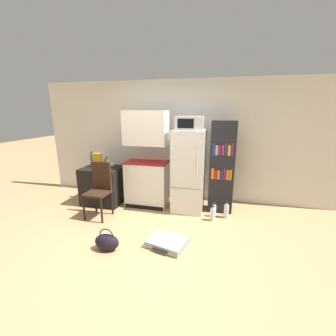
{
  "coord_description": "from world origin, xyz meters",
  "views": [
    {
      "loc": [
        1.12,
        -2.85,
        1.95
      ],
      "look_at": [
        0.21,
        0.85,
        0.96
      ],
      "focal_mm": 24.0,
      "sensor_mm": 36.0,
      "label": 1
    }
  ],
  "objects_px": {
    "side_table": "(104,185)",
    "chair": "(100,185)",
    "water_bottle_back": "(214,211)",
    "bottle_blue_soda": "(92,159)",
    "bowl": "(110,165)",
    "water_bottle_front": "(226,211)",
    "refrigerator": "(189,171)",
    "bottle_amber_beer": "(105,165)",
    "microwave": "(190,123)",
    "suitcase_large_flat": "(167,242)",
    "bottle_olive_oil": "(107,165)",
    "bookshelf": "(222,167)",
    "kitchen_hutch": "(147,163)",
    "cereal_box": "(98,160)",
    "water_bottle_middle": "(213,214)",
    "handbag": "(107,242)"
  },
  "relations": [
    {
      "from": "bowl",
      "to": "chair",
      "type": "bearing_deg",
      "value": -77.6
    },
    {
      "from": "kitchen_hutch",
      "to": "water_bottle_back",
      "type": "distance_m",
      "value": 1.61
    },
    {
      "from": "kitchen_hutch",
      "to": "cereal_box",
      "type": "height_order",
      "value": "kitchen_hutch"
    },
    {
      "from": "bottle_amber_beer",
      "to": "bottle_olive_oil",
      "type": "relative_size",
      "value": 0.69
    },
    {
      "from": "microwave",
      "to": "water_bottle_middle",
      "type": "xyz_separation_m",
      "value": [
        0.51,
        -0.36,
        -1.6
      ]
    },
    {
      "from": "microwave",
      "to": "bottle_blue_soda",
      "type": "bearing_deg",
      "value": 178.08
    },
    {
      "from": "kitchen_hutch",
      "to": "refrigerator",
      "type": "xyz_separation_m",
      "value": [
        0.87,
        -0.04,
        -0.1
      ]
    },
    {
      "from": "cereal_box",
      "to": "water_bottle_back",
      "type": "distance_m",
      "value": 2.56
    },
    {
      "from": "side_table",
      "to": "handbag",
      "type": "xyz_separation_m",
      "value": [
        0.91,
        -1.56,
        -0.27
      ]
    },
    {
      "from": "suitcase_large_flat",
      "to": "chair",
      "type": "bearing_deg",
      "value": 169.93
    },
    {
      "from": "refrigerator",
      "to": "bowl",
      "type": "distance_m",
      "value": 1.72
    },
    {
      "from": "cereal_box",
      "to": "water_bottle_middle",
      "type": "distance_m",
      "value": 2.56
    },
    {
      "from": "refrigerator",
      "to": "bottle_amber_beer",
      "type": "bearing_deg",
      "value": -175.12
    },
    {
      "from": "bottle_amber_beer",
      "to": "kitchen_hutch",
      "type": "bearing_deg",
      "value": 12.49
    },
    {
      "from": "water_bottle_front",
      "to": "suitcase_large_flat",
      "type": "bearing_deg",
      "value": -126.94
    },
    {
      "from": "kitchen_hutch",
      "to": "side_table",
      "type": "bearing_deg",
      "value": -174.12
    },
    {
      "from": "bottle_amber_beer",
      "to": "chair",
      "type": "bearing_deg",
      "value": -72.88
    },
    {
      "from": "kitchen_hutch",
      "to": "water_bottle_back",
      "type": "relative_size",
      "value": 6.91
    },
    {
      "from": "refrigerator",
      "to": "chair",
      "type": "distance_m",
      "value": 1.69
    },
    {
      "from": "bottle_blue_soda",
      "to": "chair",
      "type": "xyz_separation_m",
      "value": [
        0.58,
        -0.71,
        -0.31
      ]
    },
    {
      "from": "bookshelf",
      "to": "water_bottle_back",
      "type": "height_order",
      "value": "bookshelf"
    },
    {
      "from": "side_table",
      "to": "water_bottle_back",
      "type": "height_order",
      "value": "side_table"
    },
    {
      "from": "bottle_blue_soda",
      "to": "chair",
      "type": "height_order",
      "value": "bottle_blue_soda"
    },
    {
      "from": "side_table",
      "to": "kitchen_hutch",
      "type": "bearing_deg",
      "value": 5.88
    },
    {
      "from": "cereal_box",
      "to": "water_bottle_back",
      "type": "height_order",
      "value": "cereal_box"
    },
    {
      "from": "bowl",
      "to": "water_bottle_front",
      "type": "relative_size",
      "value": 0.53
    },
    {
      "from": "bowl",
      "to": "bottle_blue_soda",
      "type": "bearing_deg",
      "value": -175.72
    },
    {
      "from": "side_table",
      "to": "refrigerator",
      "type": "height_order",
      "value": "refrigerator"
    },
    {
      "from": "water_bottle_front",
      "to": "water_bottle_middle",
      "type": "height_order",
      "value": "water_bottle_front"
    },
    {
      "from": "bowl",
      "to": "water_bottle_middle",
      "type": "xyz_separation_m",
      "value": [
        2.23,
        -0.46,
        -0.68
      ]
    },
    {
      "from": "refrigerator",
      "to": "cereal_box",
      "type": "bearing_deg",
      "value": -177.33
    },
    {
      "from": "bottle_olive_oil",
      "to": "bowl",
      "type": "height_order",
      "value": "bottle_olive_oil"
    },
    {
      "from": "refrigerator",
      "to": "suitcase_large_flat",
      "type": "distance_m",
      "value": 1.51
    },
    {
      "from": "refrigerator",
      "to": "bookshelf",
      "type": "height_order",
      "value": "bookshelf"
    },
    {
      "from": "microwave",
      "to": "bottle_olive_oil",
      "type": "relative_size",
      "value": 1.76
    },
    {
      "from": "bookshelf",
      "to": "water_bottle_middle",
      "type": "xyz_separation_m",
      "value": [
        -0.11,
        -0.49,
        -0.76
      ]
    },
    {
      "from": "side_table",
      "to": "bottle_amber_beer",
      "type": "distance_m",
      "value": 0.5
    },
    {
      "from": "suitcase_large_flat",
      "to": "bottle_blue_soda",
      "type": "bearing_deg",
      "value": 160.53
    },
    {
      "from": "bowl",
      "to": "water_bottle_front",
      "type": "xyz_separation_m",
      "value": [
        2.47,
        -0.29,
        -0.67
      ]
    },
    {
      "from": "microwave",
      "to": "cereal_box",
      "type": "height_order",
      "value": "microwave"
    },
    {
      "from": "side_table",
      "to": "bottle_amber_beer",
      "type": "bearing_deg",
      "value": -38.96
    },
    {
      "from": "bottle_olive_oil",
      "to": "handbag",
      "type": "height_order",
      "value": "bottle_olive_oil"
    },
    {
      "from": "handbag",
      "to": "water_bottle_back",
      "type": "xyz_separation_m",
      "value": [
        1.44,
        1.43,
        -0.01
      ]
    },
    {
      "from": "bookshelf",
      "to": "water_bottle_front",
      "type": "distance_m",
      "value": 0.82
    },
    {
      "from": "handbag",
      "to": "water_bottle_back",
      "type": "bearing_deg",
      "value": 44.8
    },
    {
      "from": "kitchen_hutch",
      "to": "cereal_box",
      "type": "distance_m",
      "value": 1.05
    },
    {
      "from": "microwave",
      "to": "cereal_box",
      "type": "relative_size",
      "value": 1.67
    },
    {
      "from": "refrigerator",
      "to": "microwave",
      "type": "relative_size",
      "value": 3.2
    },
    {
      "from": "side_table",
      "to": "chair",
      "type": "relative_size",
      "value": 0.78
    },
    {
      "from": "microwave",
      "to": "suitcase_large_flat",
      "type": "distance_m",
      "value": 2.12
    }
  ]
}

